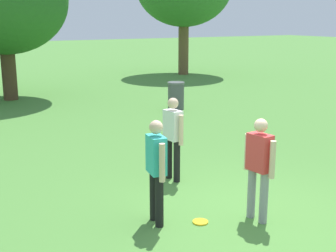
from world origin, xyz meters
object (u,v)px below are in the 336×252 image
(person_catcher, at_px, (259,163))
(person_bystander, at_px, (156,165))
(person_thrower, at_px, (173,134))
(trash_can_beside_table, at_px, (176,96))
(frisbee, at_px, (200,222))
(tree_broad_center, at_px, (3,0))

(person_catcher, distance_m, person_bystander, 1.58)
(person_bystander, bearing_deg, person_thrower, 52.07)
(person_thrower, xyz_separation_m, person_catcher, (0.22, -2.24, 0.00))
(person_catcher, bearing_deg, trash_can_beside_table, 67.19)
(person_catcher, height_order, trash_can_beside_table, person_catcher)
(person_catcher, height_order, frisbee, person_catcher)
(person_catcher, bearing_deg, tree_broad_center, 94.77)
(trash_can_beside_table, bearing_deg, person_catcher, -112.81)
(person_catcher, height_order, person_bystander, same)
(frisbee, relative_size, tree_broad_center, 0.04)
(person_bystander, relative_size, frisbee, 6.68)
(frisbee, distance_m, tree_broad_center, 13.44)
(person_thrower, height_order, frisbee, person_thrower)
(person_bystander, xyz_separation_m, tree_broad_center, (0.32, 12.56, 2.84))
(tree_broad_center, bearing_deg, person_catcher, -85.23)
(trash_can_beside_table, bearing_deg, frisbee, -118.52)
(trash_can_beside_table, relative_size, tree_broad_center, 0.16)
(person_bystander, xyz_separation_m, frisbee, (0.59, -0.34, -0.93))
(person_bystander, distance_m, tree_broad_center, 12.88)
(person_thrower, distance_m, frisbee, 2.19)
(person_thrower, distance_m, trash_can_beside_table, 7.16)
(person_thrower, bearing_deg, trash_can_beside_table, 58.58)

